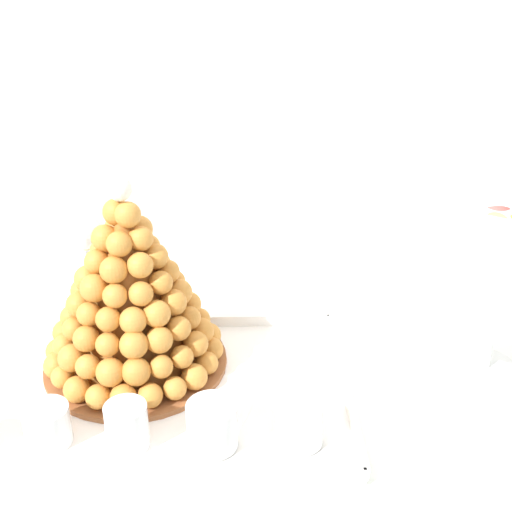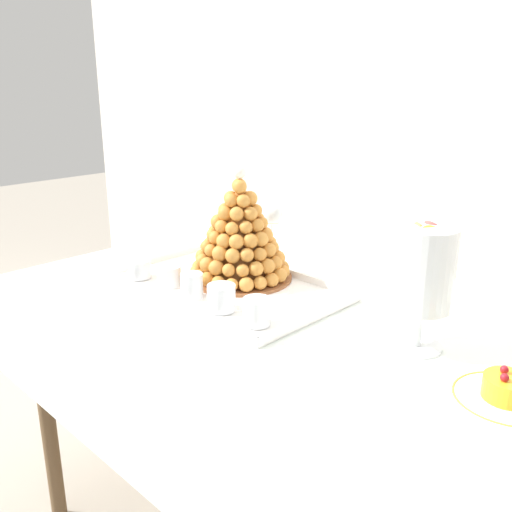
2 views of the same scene
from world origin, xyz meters
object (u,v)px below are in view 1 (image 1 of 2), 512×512
Objects in this scene: croquembouche at (130,297)px; dessert_cup_mid_right at (212,426)px; macaron_goblet at (500,272)px; dessert_cup_centre at (127,428)px; dessert_cup_right at (299,424)px; wine_glass at (85,236)px; dessert_cup_mid_left at (48,426)px; serving_tray at (141,393)px.

dessert_cup_mid_right is (0.12, -0.17, -0.09)m from croquembouche.
croquembouche reaches higher than macaron_goblet.
dessert_cup_centre is 0.21m from dessert_cup_right.
dessert_cup_centre is (0.01, -0.17, -0.09)m from croquembouche.
wine_glass reaches higher than dessert_cup_right.
dessert_cup_centre is at bearing -162.47° from macaron_goblet.
dessert_cup_right is (0.31, -0.01, 0.00)m from dessert_cup_mid_left.
wine_glass is at bearing 94.10° from dessert_cup_mid_left.
dessert_cup_mid_right is at bearing -178.32° from dessert_cup_right.
dessert_cup_mid_right is at bearing -45.65° from serving_tray.
dessert_cup_right is (0.21, 0.00, -0.00)m from dessert_cup_centre.
croquembouche is at bearing 61.97° from dessert_cup_mid_left.
croquembouche is 0.51m from macaron_goblet.
dessert_cup_mid_right is at bearing -0.09° from dessert_cup_centre.
dessert_cup_mid_right is (0.10, -0.11, 0.03)m from serving_tray.
dessert_cup_mid_left is at bearing -136.06° from serving_tray.
dessert_cup_centre is (0.10, -0.01, 0.00)m from dessert_cup_mid_left.
macaron_goblet is (0.29, 0.15, 0.13)m from dessert_cup_right.
croquembouche is at bearing 143.62° from dessert_cup_right.
dessert_cup_mid_left is 0.90× the size of dessert_cup_mid_right.
dessert_cup_centre is 0.54m from macaron_goblet.
serving_tray is 0.15m from dessert_cup_mid_right.
dessert_cup_right is (0.11, 0.00, -0.00)m from dessert_cup_mid_right.
dessert_cup_right is at bearing -1.15° from dessert_cup_mid_left.
serving_tray is at bearing -76.92° from croquembouche.
wine_glass is at bearing 130.03° from dessert_cup_right.
dessert_cup_mid_right is (0.20, -0.01, 0.00)m from dessert_cup_mid_left.
macaron_goblet is (0.50, 0.16, 0.13)m from dessert_cup_centre.
macaron_goblet reaches higher than dessert_cup_mid_right.
dessert_cup_mid_right reaches higher than dessert_cup_mid_left.
dessert_cup_centre is 0.99× the size of dessert_cup_right.
dessert_cup_right is 0.23× the size of macaron_goblet.
dessert_cup_centre is 0.43m from wine_glass.
macaron_goblet is (0.39, 0.16, 0.13)m from dessert_cup_mid_right.
dessert_cup_right is at bearing -25.94° from serving_tray.
wine_glass reaches higher than dessert_cup_centre.
dessert_cup_centre is at bearing -5.32° from dessert_cup_mid_left.
dessert_cup_right is 0.40× the size of wine_glass.
dessert_cup_mid_left is 0.31m from dessert_cup_right.
dessert_cup_mid_left is at bearing 177.35° from dessert_cup_mid_right.
serving_tray is 9.58× the size of dessert_cup_right.
serving_tray is 0.14m from dessert_cup_mid_left.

